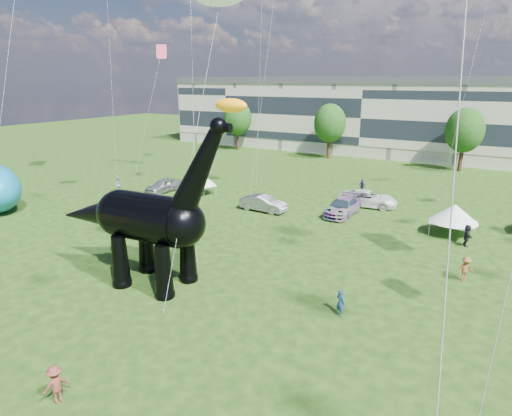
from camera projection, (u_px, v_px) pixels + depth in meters
The scene contains 13 objects.
ground at pixel (159, 338), 21.75m from camera, with size 220.00×220.00×0.00m, color #16330C.
terrace_row at pixel (370, 119), 74.86m from camera, with size 78.00×11.00×12.00m, color beige.
tree_far_left at pixel (237, 115), 78.23m from camera, with size 5.20×5.20×9.44m.
tree_mid_left at pixel (330, 120), 69.36m from camera, with size 5.20×5.20×9.44m.
tree_mid_right at pixel (465, 127), 59.50m from camera, with size 5.20×5.20×9.44m.
dinosaur_sculpture at pixel (144, 220), 26.68m from camera, with size 13.65×4.00×11.13m.
car_silver at pixel (163, 185), 49.70m from camera, with size 1.89×4.69×1.60m, color silver.
car_grey at pixel (263, 203), 42.53m from camera, with size 1.67×4.78×1.58m, color gray.
car_white at pixel (368, 199), 44.10m from camera, with size 2.72×5.90×1.64m, color white.
car_dark at pixel (343, 207), 41.28m from camera, with size 2.28×5.62×1.63m, color #595960.
gazebo_near at pixel (454, 214), 35.65m from camera, with size 4.46×4.46×2.69m.
gazebo_left at pixel (199, 179), 48.44m from camera, with size 4.86×4.86×2.56m.
visitors at pixel (267, 229), 34.87m from camera, with size 38.47×40.12×1.88m.
Camera 1 is at (13.99, -13.66, 12.61)m, focal length 30.00 mm.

